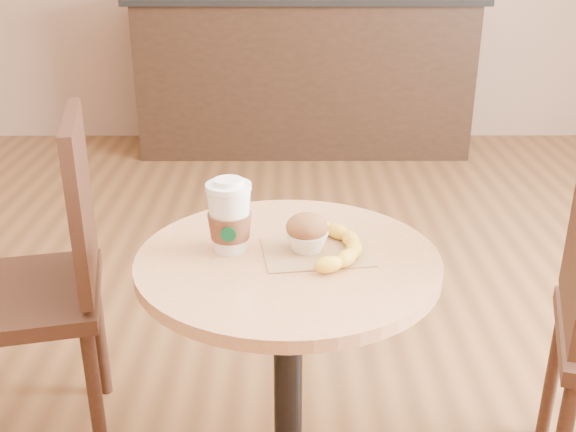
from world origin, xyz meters
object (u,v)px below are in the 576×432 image
object	(u,v)px
chair_left	(42,276)
muffin	(307,233)
cafe_table	(288,340)
coffee_cup	(230,219)
banana	(337,245)

from	to	relation	value
chair_left	muffin	distance (m)	0.81
chair_left	muffin	xyz separation A→B (m)	(0.72, -0.26, 0.25)
cafe_table	coffee_cup	bearing A→B (deg)	165.78
chair_left	coffee_cup	distance (m)	0.67
cafe_table	muffin	distance (m)	0.27
cafe_table	muffin	size ratio (longest dim) A/B	7.65
cafe_table	banana	world-z (taller)	banana
chair_left	coffee_cup	bearing A→B (deg)	51.88
cafe_table	chair_left	distance (m)	0.74
chair_left	muffin	world-z (taller)	chair_left
cafe_table	coffee_cup	world-z (taller)	coffee_cup
coffee_cup	muffin	world-z (taller)	coffee_cup
cafe_table	chair_left	world-z (taller)	chair_left
chair_left	banana	distance (m)	0.87
muffin	cafe_table	bearing A→B (deg)	-149.98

